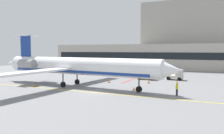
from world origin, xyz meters
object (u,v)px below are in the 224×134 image
object	(u,v)px
regional_jet	(74,66)
belt_loader	(177,75)
pushback_tractor	(71,70)
fuel_tank	(108,66)
baggage_tug	(149,75)
marshaller	(177,88)

from	to	relation	value
regional_jet	belt_loader	size ratio (longest dim) A/B	10.82
pushback_tractor	fuel_tank	bearing A→B (deg)	40.95
baggage_tug	fuel_tank	xyz separation A→B (m)	(-14.93, 11.61, 0.68)
regional_jet	belt_loader	xyz separation A→B (m)	(14.54, 15.55, -2.44)
baggage_tug	fuel_tank	size ratio (longest dim) A/B	0.55
belt_loader	marshaller	bearing A→B (deg)	-80.85
baggage_tug	fuel_tank	world-z (taller)	fuel_tank
regional_jet	fuel_tank	world-z (taller)	regional_jet
regional_jet	baggage_tug	distance (m)	16.52
baggage_tug	fuel_tank	bearing A→B (deg)	142.15
regional_jet	marshaller	xyz separation A→B (m)	(17.21, -1.05, -2.42)
fuel_tank	marshaller	distance (m)	34.82
pushback_tractor	belt_loader	size ratio (longest dim) A/B	1.01
regional_jet	marshaller	world-z (taller)	regional_jet
baggage_tug	pushback_tractor	xyz separation A→B (m)	(-22.68, 4.88, -0.07)
belt_loader	fuel_tank	size ratio (longest dim) A/B	0.47
pushback_tractor	marshaller	world-z (taller)	marshaller
regional_jet	pushback_tractor	bearing A→B (deg)	126.28
fuel_tank	pushback_tractor	bearing A→B (deg)	-139.05
baggage_tug	marshaller	world-z (taller)	baggage_tug
regional_jet	pushback_tractor	xyz separation A→B (m)	(-13.50, 18.39, -2.54)
regional_jet	fuel_tank	distance (m)	25.83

